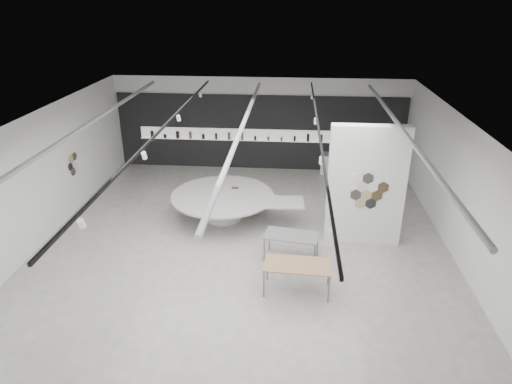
# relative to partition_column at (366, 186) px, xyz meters

# --- Properties ---
(room) EXTENTS (12.02, 14.02, 3.82)m
(room) POSITION_rel_partition_column_xyz_m (-3.59, -1.00, 0.27)
(room) COLOR #B0ADA6
(room) RESTS_ON ground
(back_wall_display) EXTENTS (11.80, 0.27, 3.10)m
(back_wall_display) POSITION_rel_partition_column_xyz_m (-3.58, 5.94, -0.26)
(back_wall_display) COLOR black
(back_wall_display) RESTS_ON ground
(partition_column) EXTENTS (2.20, 0.38, 3.60)m
(partition_column) POSITION_rel_partition_column_xyz_m (0.00, 0.00, 0.00)
(partition_column) COLOR white
(partition_column) RESTS_ON ground
(display_island) EXTENTS (4.42, 3.52, 0.86)m
(display_island) POSITION_rel_partition_column_xyz_m (-4.29, 1.14, -1.24)
(display_island) COLOR white
(display_island) RESTS_ON ground
(sample_table_wood) EXTENTS (1.70, 0.92, 0.78)m
(sample_table_wood) POSITION_rel_partition_column_xyz_m (-1.93, -2.66, -1.08)
(sample_table_wood) COLOR #9E7552
(sample_table_wood) RESTS_ON ground
(sample_table_stone) EXTENTS (1.58, 0.97, 0.76)m
(sample_table_stone) POSITION_rel_partition_column_xyz_m (-2.09, -1.17, -1.10)
(sample_table_stone) COLOR slate
(sample_table_stone) RESTS_ON ground
(kitchen_counter) EXTENTS (1.51, 0.64, 1.17)m
(kitchen_counter) POSITION_rel_partition_column_xyz_m (-0.24, 5.55, -1.38)
(kitchen_counter) COLOR white
(kitchen_counter) RESTS_ON ground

